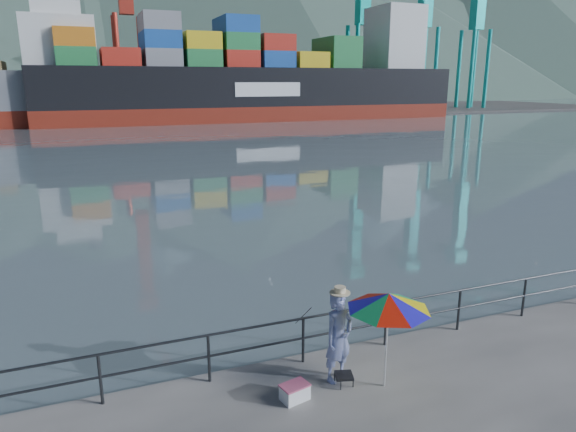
# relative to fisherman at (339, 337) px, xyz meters

# --- Properties ---
(harbor_water) EXTENTS (500.00, 280.00, 0.00)m
(harbor_water) POSITION_rel_fisherman_xyz_m (-1.39, 129.15, -0.91)
(harbor_water) COLOR slate
(harbor_water) RESTS_ON ground
(far_dock) EXTENTS (200.00, 40.00, 0.40)m
(far_dock) POSITION_rel_fisherman_xyz_m (8.61, 92.15, -0.91)
(far_dock) COLOR #514F4C
(far_dock) RESTS_ON ground
(guardrail) EXTENTS (22.00, 0.06, 1.03)m
(guardrail) POSITION_rel_fisherman_xyz_m (-1.39, 0.85, -0.39)
(guardrail) COLOR #2D3033
(guardrail) RESTS_ON ground
(mountains) EXTENTS (600.00, 332.80, 80.00)m
(mountains) POSITION_rel_fisherman_xyz_m (37.43, 206.89, 34.64)
(mountains) COLOR #385147
(mountains) RESTS_ON ground
(port_cranes) EXTENTS (116.00, 28.00, 38.40)m
(port_cranes) POSITION_rel_fisherman_xyz_m (29.61, 83.15, 15.09)
(port_cranes) COLOR red
(port_cranes) RESTS_ON ground
(container_stacks) EXTENTS (58.00, 5.40, 7.80)m
(container_stacks) POSITION_rel_fisherman_xyz_m (35.38, 92.73, 1.92)
(container_stacks) COLOR red
(container_stacks) RESTS_ON ground
(fisherman) EXTENTS (0.77, 0.62, 1.82)m
(fisherman) POSITION_rel_fisherman_xyz_m (0.00, 0.00, 0.00)
(fisherman) COLOR #273C97
(fisherman) RESTS_ON ground
(beach_umbrella) EXTENTS (1.64, 1.64, 1.94)m
(beach_umbrella) POSITION_rel_fisherman_xyz_m (0.74, -0.54, 0.86)
(beach_umbrella) COLOR white
(beach_umbrella) RESTS_ON ground
(folding_stool) EXTENTS (0.43, 0.43, 0.22)m
(folding_stool) POSITION_rel_fisherman_xyz_m (0.02, -0.23, -0.79)
(folding_stool) COLOR black
(folding_stool) RESTS_ON ground
(cooler_bag) EXTENTS (0.56, 0.43, 0.29)m
(cooler_bag) POSITION_rel_fisherman_xyz_m (-1.05, -0.32, -0.77)
(cooler_bag) COLOR white
(cooler_bag) RESTS_ON ground
(fishing_rod) EXTENTS (0.34, 1.61, 1.15)m
(fishing_rod) POSITION_rel_fisherman_xyz_m (-0.28, 1.14, -0.91)
(fishing_rod) COLOR black
(fishing_rod) RESTS_ON ground
(container_ship) EXTENTS (64.00, 10.67, 18.10)m
(container_ship) POSITION_rel_fisherman_xyz_m (22.78, 70.06, 4.89)
(container_ship) COLOR maroon
(container_ship) RESTS_ON ground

